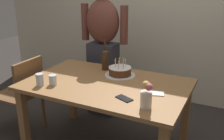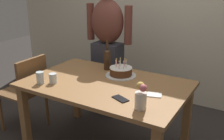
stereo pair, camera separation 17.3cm
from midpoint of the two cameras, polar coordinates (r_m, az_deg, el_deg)
back_wall at (r=3.76m, az=12.89°, el=13.08°), size 5.20×0.10×2.60m
dining_table at (r=2.53m, az=0.64°, el=-4.77°), size 1.50×0.96×0.74m
birthday_cake at (r=2.65m, az=3.77°, el=-0.46°), size 0.30×0.30×0.17m
water_glass_near at (r=2.51m, az=-10.58°, el=-1.78°), size 0.07×0.07×0.09m
water_glass_far at (r=2.52m, az=-13.19°, el=-1.64°), size 0.07×0.07×0.11m
wine_bottle at (r=2.81m, az=0.76°, el=2.44°), size 0.07×0.07×0.32m
cell_phone at (r=2.17m, az=4.10°, el=-6.17°), size 0.16×0.12×0.01m
napkin_stack at (r=2.28m, az=11.17°, el=-5.25°), size 0.14×0.12×0.01m
flower_vase at (r=2.00m, az=8.68°, el=-5.76°), size 0.09×0.09×0.21m
person_man_bearded at (r=3.24m, az=0.58°, el=4.94°), size 0.61×0.27×1.66m
dining_chair at (r=3.06m, az=-16.07°, el=-3.78°), size 0.42×0.42×0.87m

